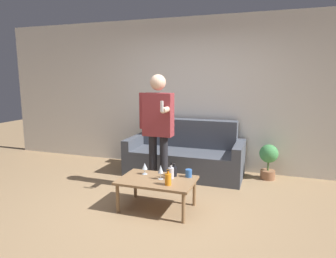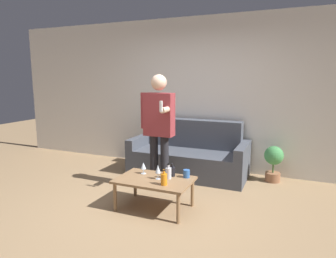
# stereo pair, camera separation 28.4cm
# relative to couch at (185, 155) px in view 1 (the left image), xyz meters

# --- Properties ---
(ground_plane) EXTENTS (16.00, 16.00, 0.00)m
(ground_plane) POSITION_rel_couch_xyz_m (0.05, -1.72, -0.32)
(ground_plane) COLOR #997A56
(wall_back) EXTENTS (8.00, 0.06, 2.70)m
(wall_back) POSITION_rel_couch_xyz_m (0.05, 0.46, 1.03)
(wall_back) COLOR silver
(wall_back) RESTS_ON ground_plane
(couch) EXTENTS (1.96, 0.87, 0.92)m
(couch) POSITION_rel_couch_xyz_m (0.00, 0.00, 0.00)
(couch) COLOR #474C56
(couch) RESTS_ON ground_plane
(coffee_table) EXTENTS (0.94, 0.61, 0.39)m
(coffee_table) POSITION_rel_couch_xyz_m (0.05, -1.49, 0.03)
(coffee_table) COLOR #8E6B47
(coffee_table) RESTS_ON ground_plane
(bottle_orange) EXTENTS (0.07, 0.07, 0.17)m
(bottle_orange) POSITION_rel_couch_xyz_m (0.22, -1.31, 0.14)
(bottle_orange) COLOR black
(bottle_orange) RESTS_ON coffee_table
(bottle_green) EXTENTS (0.07, 0.07, 0.19)m
(bottle_green) POSITION_rel_couch_xyz_m (0.21, -1.41, 0.15)
(bottle_green) COLOR silver
(bottle_green) RESTS_ON coffee_table
(bottle_dark) EXTENTS (0.08, 0.08, 0.19)m
(bottle_dark) POSITION_rel_couch_xyz_m (0.25, -1.64, 0.15)
(bottle_dark) COLOR orange
(bottle_dark) RESTS_ON coffee_table
(wine_glass_near) EXTENTS (0.07, 0.07, 0.18)m
(wine_glass_near) POSITION_rel_couch_xyz_m (0.09, -1.48, 0.20)
(wine_glass_near) COLOR silver
(wine_glass_near) RESTS_ON coffee_table
(wine_glass_far) EXTENTS (0.07, 0.07, 0.15)m
(wine_glass_far) POSITION_rel_couch_xyz_m (-0.17, -1.36, 0.18)
(wine_glass_far) COLOR silver
(wine_glass_far) RESTS_ON coffee_table
(cup_on_table) EXTENTS (0.08, 0.08, 0.10)m
(cup_on_table) POSITION_rel_couch_xyz_m (0.40, -1.28, 0.12)
(cup_on_table) COLOR #3366B2
(cup_on_table) RESTS_ON coffee_table
(person_standing_front) EXTENTS (0.50, 0.44, 1.70)m
(person_standing_front) POSITION_rel_couch_xyz_m (-0.17, -0.87, 0.68)
(person_standing_front) COLOR #232328
(person_standing_front) RESTS_ON ground_plane
(potted_plant) EXTENTS (0.30, 0.30, 0.58)m
(potted_plant) POSITION_rel_couch_xyz_m (1.36, 0.17, 0.02)
(potted_plant) COLOR #936042
(potted_plant) RESTS_ON ground_plane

